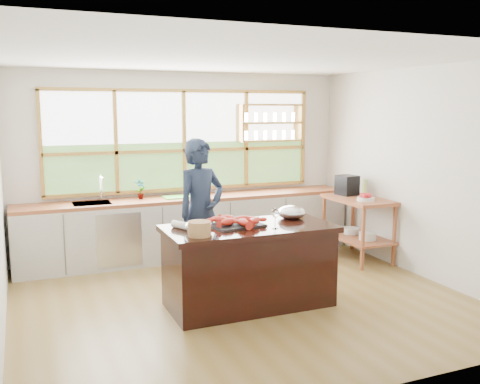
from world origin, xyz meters
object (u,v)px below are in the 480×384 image
cook (201,213)px  wicker_basket (199,229)px  espresso_machine (347,185)px  island (249,266)px

cook → wicker_basket: cook is taller
cook → espresso_machine: (2.44, 0.51, 0.14)m
espresso_machine → wicker_basket: espresso_machine is taller
espresso_machine → cook: bearing=-176.7°
espresso_machine → wicker_basket: size_ratio=1.25×
island → wicker_basket: size_ratio=7.90×
cook → espresso_machine: cook is taller
island → espresso_machine: 2.66m
cook → wicker_basket: (-0.39, -1.12, 0.07)m
wicker_basket → espresso_machine: bearing=29.9°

